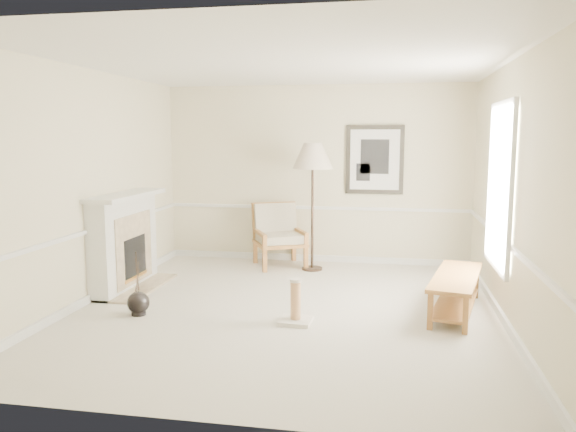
% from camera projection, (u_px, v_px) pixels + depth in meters
% --- Properties ---
extents(ground, '(5.50, 5.50, 0.00)m').
position_uv_depth(ground, '(286.00, 310.00, 6.75)').
color(ground, silver).
rests_on(ground, ground).
extents(room, '(5.04, 5.54, 2.92)m').
position_uv_depth(room, '(298.00, 154.00, 6.54)').
color(room, beige).
rests_on(room, ground).
extents(fireplace, '(0.64, 1.64, 1.31)m').
position_uv_depth(fireplace, '(125.00, 242.00, 7.66)').
color(fireplace, white).
rests_on(fireplace, ground).
extents(floor_vase, '(0.26, 0.26, 0.76)m').
position_uv_depth(floor_vase, '(138.00, 303.00, 6.53)').
color(floor_vase, black).
rests_on(floor_vase, ground).
extents(armchair, '(1.03, 1.05, 1.00)m').
position_uv_depth(armchair, '(278.00, 232.00, 9.06)').
color(armchair, olive).
rests_on(armchair, ground).
extents(floor_lamp, '(0.73, 0.73, 1.97)m').
position_uv_depth(floor_lamp, '(313.00, 160.00, 8.55)').
color(floor_lamp, black).
rests_on(floor_lamp, ground).
extents(bench, '(0.81, 1.66, 0.46)m').
position_uv_depth(bench, '(456.00, 287.00, 6.61)').
color(bench, olive).
rests_on(bench, ground).
extents(scratching_post, '(0.37, 0.37, 0.50)m').
position_uv_depth(scratching_post, '(296.00, 309.00, 6.26)').
color(scratching_post, white).
rests_on(scratching_post, ground).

